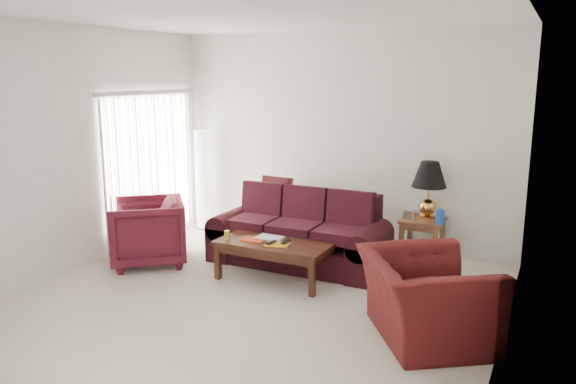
# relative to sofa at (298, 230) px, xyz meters

# --- Properties ---
(floor) EXTENTS (5.00, 5.00, 0.00)m
(floor) POSITION_rel_sofa_xyz_m (0.09, -1.32, -0.46)
(floor) COLOR beige
(floor) RESTS_ON ground
(blinds) EXTENTS (0.10, 2.00, 2.16)m
(blinds) POSITION_rel_sofa_xyz_m (-2.33, -0.02, 0.62)
(blinds) COLOR silver
(blinds) RESTS_ON ground
(sofa) EXTENTS (2.28, 1.03, 0.92)m
(sofa) POSITION_rel_sofa_xyz_m (0.00, 0.00, 0.00)
(sofa) COLOR black
(sofa) RESTS_ON ground
(throw_pillow) EXTENTS (0.47, 0.25, 0.47)m
(throw_pillow) POSITION_rel_sofa_xyz_m (-0.73, 0.78, 0.27)
(throw_pillow) COLOR black
(throw_pillow) RESTS_ON sofa
(end_table) EXTENTS (0.56, 0.56, 0.57)m
(end_table) POSITION_rel_sofa_xyz_m (1.40, 0.83, -0.17)
(end_table) COLOR #5D2720
(end_table) RESTS_ON ground
(table_lamp) EXTENTS (0.53, 0.53, 0.74)m
(table_lamp) POSITION_rel_sofa_xyz_m (1.44, 0.89, 0.48)
(table_lamp) COLOR #DB9144
(table_lamp) RESTS_ON end_table
(clock) EXTENTS (0.13, 0.06, 0.12)m
(clock) POSITION_rel_sofa_xyz_m (1.23, 0.72, 0.17)
(clock) COLOR silver
(clock) RESTS_ON end_table
(blue_canister) EXTENTS (0.12, 0.12, 0.18)m
(blue_canister) POSITION_rel_sofa_xyz_m (1.64, 0.68, 0.20)
(blue_canister) COLOR #1B41B2
(blue_canister) RESTS_ON end_table
(picture_frame) EXTENTS (0.14, 0.17, 0.05)m
(picture_frame) POSITION_rel_sofa_xyz_m (1.24, 1.01, 0.19)
(picture_frame) COLOR #B0B1B4
(picture_frame) RESTS_ON end_table
(floor_lamp) EXTENTS (0.26, 0.26, 1.58)m
(floor_lamp) POSITION_rel_sofa_xyz_m (-2.07, 0.86, 0.33)
(floor_lamp) COLOR silver
(floor_lamp) RESTS_ON ground
(armchair_left) EXTENTS (1.30, 1.29, 0.85)m
(armchair_left) POSITION_rel_sofa_xyz_m (-1.76, -0.84, -0.04)
(armchair_left) COLOR #47101B
(armchair_left) RESTS_ON ground
(armchair_right) EXTENTS (1.54, 1.58, 0.78)m
(armchair_right) POSITION_rel_sofa_xyz_m (1.94, -1.35, -0.07)
(armchair_right) COLOR #451011
(armchair_right) RESTS_ON ground
(coffee_table) EXTENTS (1.50, 1.17, 0.47)m
(coffee_table) POSITION_rel_sofa_xyz_m (-0.01, -0.63, -0.23)
(coffee_table) COLOR black
(coffee_table) RESTS_ON ground
(magazine_red) EXTENTS (0.28, 0.22, 0.02)m
(magazine_red) POSITION_rel_sofa_xyz_m (-0.25, -0.69, 0.02)
(magazine_red) COLOR #B02D11
(magazine_red) RESTS_ON coffee_table
(magazine_white) EXTENTS (0.31, 0.24, 0.02)m
(magazine_white) POSITION_rel_sofa_xyz_m (-0.13, -0.54, 0.02)
(magazine_white) COLOR silver
(magazine_white) RESTS_ON coffee_table
(magazine_orange) EXTENTS (0.30, 0.25, 0.02)m
(magazine_orange) POSITION_rel_sofa_xyz_m (0.08, -0.73, 0.02)
(magazine_orange) COLOR orange
(magazine_orange) RESTS_ON coffee_table
(remote_a) EXTENTS (0.07, 0.16, 0.02)m
(remote_a) POSITION_rel_sofa_xyz_m (0.01, -0.75, 0.04)
(remote_a) COLOR black
(remote_a) RESTS_ON coffee_table
(remote_b) EXTENTS (0.05, 0.16, 0.02)m
(remote_b) POSITION_rel_sofa_xyz_m (0.15, -0.65, 0.04)
(remote_b) COLOR black
(remote_b) RESTS_ON coffee_table
(yellow_glass) EXTENTS (0.08, 0.08, 0.11)m
(yellow_glass) POSITION_rel_sofa_xyz_m (-0.56, -0.81, 0.07)
(yellow_glass) COLOR gold
(yellow_glass) RESTS_ON coffee_table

